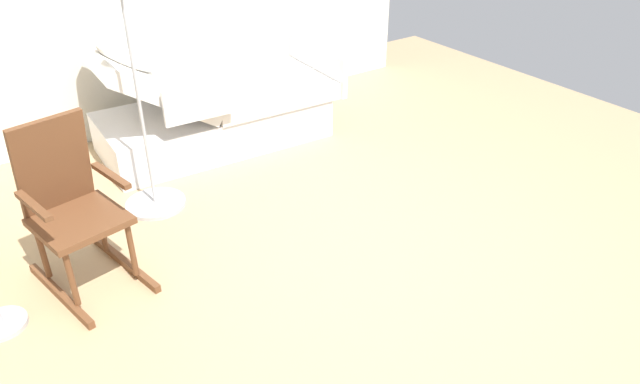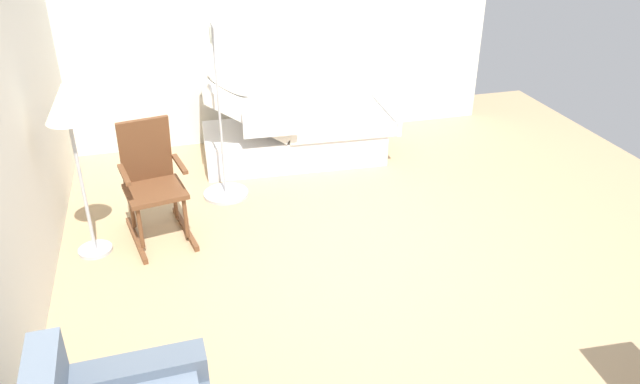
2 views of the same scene
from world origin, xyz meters
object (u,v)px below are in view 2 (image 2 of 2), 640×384
rocking_chair (152,182)px  iv_pole (224,172)px  hospital_bed (294,132)px  floor_lamp (68,115)px

rocking_chair → iv_pole: size_ratio=0.62×
hospital_bed → rocking_chair: hospital_bed is taller
hospital_bed → iv_pole: bearing=128.6°
floor_lamp → iv_pole: bearing=-59.0°
rocking_chair → hospital_bed: bearing=-50.8°
floor_lamp → iv_pole: iv_pole is taller
hospital_bed → iv_pole: (-0.69, 0.86, -0.06)m
hospital_bed → floor_lamp: size_ratio=1.42×
rocking_chair → iv_pole: bearing=-50.1°
hospital_bed → rocking_chair: 1.98m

